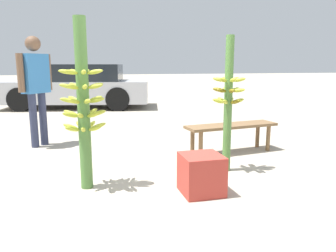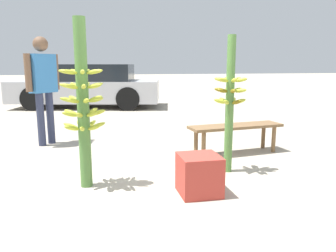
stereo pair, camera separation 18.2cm
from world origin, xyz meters
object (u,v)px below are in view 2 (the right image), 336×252
vendor_person (43,81)px  parked_car (89,86)px  banana_stalk_center (230,101)px  market_bench (236,129)px  produce_crate (199,175)px  banana_stalk_left (83,103)px

vendor_person → parked_car: vendor_person is taller
banana_stalk_center → market_bench: (0.43, 0.75, -0.50)m
banana_stalk_center → parked_car: 6.94m
produce_crate → vendor_person: bearing=125.5°
banana_stalk_left → market_bench: size_ratio=1.22×
banana_stalk_center → vendor_person: 3.03m
market_bench → parked_car: parked_car is taller
banana_stalk_left → parked_car: 6.86m
banana_stalk_left → vendor_person: bearing=108.3°
banana_stalk_left → produce_crate: banana_stalk_left is taller
banana_stalk_center → market_bench: bearing=60.4°
parked_car → produce_crate: 7.42m
parked_car → banana_stalk_center: bearing=-153.1°
market_bench → banana_stalk_left: bearing=-164.2°
produce_crate → market_bench: bearing=53.9°
vendor_person → banana_stalk_center: bearing=93.0°
banana_stalk_left → vendor_person: size_ratio=1.02×
vendor_person → market_bench: bearing=109.5°
banana_stalk_left → parked_car: banana_stalk_left is taller
vendor_person → market_bench: 3.08m
market_bench → banana_stalk_center: bearing=-126.9°
parked_car → produce_crate: size_ratio=11.56×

